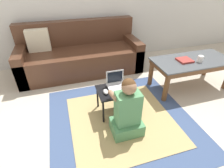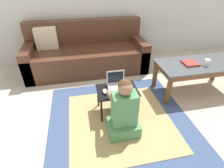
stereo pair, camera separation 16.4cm
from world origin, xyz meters
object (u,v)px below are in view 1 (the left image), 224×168
computer_mouse (106,92)px  laptop (117,85)px  laptop_desk (117,92)px  cup_on_table (200,59)px  coffee_table (192,64)px  couch (80,55)px  book_on_table (185,60)px  person_seated (127,112)px

computer_mouse → laptop: bearing=27.4°
laptop_desk → cup_on_table: bearing=6.9°
cup_on_table → coffee_table: bearing=118.2°
laptop → computer_mouse: 0.18m
couch → cup_on_table: size_ratio=22.92×
computer_mouse → book_on_table: 1.30m
computer_mouse → book_on_table: book_on_table is taller
book_on_table → cup_on_table: bearing=-23.9°
couch → book_on_table: 1.74m
coffee_table → book_on_table: bearing=179.5°
couch → computer_mouse: size_ratio=21.24×
person_seated → cup_on_table: person_seated is taller
coffee_table → person_seated: size_ratio=1.67×
person_seated → coffee_table: bearing=25.6°
coffee_table → person_seated: 1.40m
couch → laptop_desk: bearing=-77.9°
coffee_table → computer_mouse: bearing=-169.1°
coffee_table → computer_mouse: coffee_table is taller
couch → computer_mouse: couch is taller
coffee_table → person_seated: (-1.26, -0.60, -0.09)m
person_seated → cup_on_table: bearing=21.7°
laptop → coffee_table: bearing=8.5°
laptop_desk → person_seated: person_seated is taller
cup_on_table → couch: bearing=144.2°
cup_on_table → book_on_table: size_ratio=0.45×
couch → computer_mouse: bearing=-84.8°
couch → coffee_table: bearing=-34.5°
coffee_table → laptop: 1.26m
laptop_desk → book_on_table: (1.11, 0.24, 0.18)m
computer_mouse → cup_on_table: 1.47m
laptop → cup_on_table: size_ratio=2.48×
couch → coffee_table: 1.86m
coffee_table → couch: bearing=145.5°
couch → person_seated: (0.27, -1.65, 0.01)m
laptop → computer_mouse: size_ratio=2.29×
computer_mouse → laptop_desk: bearing=11.1°
coffee_table → person_seated: bearing=-154.4°
couch → laptop: size_ratio=9.26×
laptop → book_on_table: size_ratio=1.13×
person_seated → computer_mouse: bearing=113.7°
couch → laptop: bearing=-77.2°
couch → book_on_table: couch is taller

